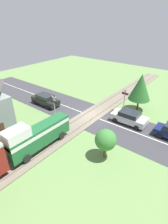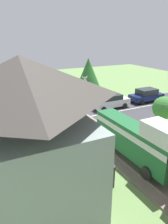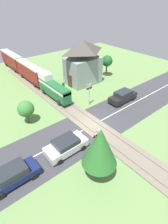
# 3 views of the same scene
# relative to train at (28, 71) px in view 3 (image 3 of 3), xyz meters

# --- Properties ---
(ground_plane) EXTENTS (60.00, 60.00, 0.00)m
(ground_plane) POSITION_rel_train_xyz_m (0.00, -16.90, -1.89)
(ground_plane) COLOR #66894C
(road_surface) EXTENTS (48.00, 6.40, 0.02)m
(road_surface) POSITION_rel_train_xyz_m (0.00, -16.90, -1.88)
(road_surface) COLOR #38383D
(road_surface) RESTS_ON ground_plane
(track_bed) EXTENTS (2.80, 48.00, 0.24)m
(track_bed) POSITION_rel_train_xyz_m (0.00, -16.90, -1.82)
(track_bed) COLOR #756B5B
(track_bed) RESTS_ON ground_plane
(train) EXTENTS (1.58, 23.59, 3.18)m
(train) POSITION_rel_train_xyz_m (0.00, 0.00, 0.00)
(train) COLOR #1E6033
(train) RESTS_ON track_bed
(car_near_crossing) EXTENTS (4.22, 2.07, 1.56)m
(car_near_crossing) POSITION_rel_train_xyz_m (-4.68, -18.34, -1.07)
(car_near_crossing) COLOR silver
(car_near_crossing) RESTS_ON ground_plane
(car_far_side) EXTENTS (4.45, 1.92, 1.62)m
(car_far_side) POSITION_rel_train_xyz_m (7.25, -15.46, -1.05)
(car_far_side) COLOR black
(car_far_side) RESTS_ON ground_plane
(car_behind_queue) EXTENTS (4.19, 1.92, 1.59)m
(car_behind_queue) POSITION_rel_train_xyz_m (-9.96, -18.34, -1.07)
(car_behind_queue) COLOR #141E4C
(car_behind_queue) RESTS_ON ground_plane
(crossing_signal_west_approach) EXTENTS (0.90, 0.18, 3.35)m
(crossing_signal_west_approach) POSITION_rel_train_xyz_m (-2.77, -20.64, 0.25)
(crossing_signal_west_approach) COLOR #B7B7B7
(crossing_signal_west_approach) RESTS_ON ground_plane
(crossing_signal_east_approach) EXTENTS (0.90, 0.18, 3.35)m
(crossing_signal_east_approach) POSITION_rel_train_xyz_m (2.77, -13.16, 0.25)
(crossing_signal_east_approach) COLOR #B7B7B7
(crossing_signal_east_approach) RESTS_ON ground_plane
(station_building) EXTENTS (5.98, 4.29, 7.15)m
(station_building) POSITION_rel_train_xyz_m (6.88, -6.80, 1.63)
(station_building) COLOR gray
(station_building) RESTS_ON ground_plane
(pedestrian_by_station) EXTENTS (0.38, 0.38, 1.52)m
(pedestrian_by_station) POSITION_rel_train_xyz_m (2.59, -7.09, -1.20)
(pedestrian_by_station) COLOR #333338
(pedestrian_by_station) RESTS_ON ground_plane
(tree_by_station) EXTENTS (1.99, 1.99, 3.90)m
(tree_by_station) POSITION_rel_train_xyz_m (12.15, -7.31, 0.98)
(tree_by_station) COLOR brown
(tree_by_station) RESTS_ON ground_plane
(tree_roadside_hedge) EXTENTS (1.94, 1.94, 2.91)m
(tree_roadside_hedge) POSITION_rel_train_xyz_m (-5.53, -11.45, 0.04)
(tree_roadside_hedge) COLOR brown
(tree_roadside_hedge) RESTS_ON ground_plane
(tree_beyond_track) EXTENTS (2.91, 2.91, 5.12)m
(tree_beyond_track) POSITION_rel_train_xyz_m (-4.09, -22.32, 1.48)
(tree_beyond_track) COLOR brown
(tree_beyond_track) RESTS_ON ground_plane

